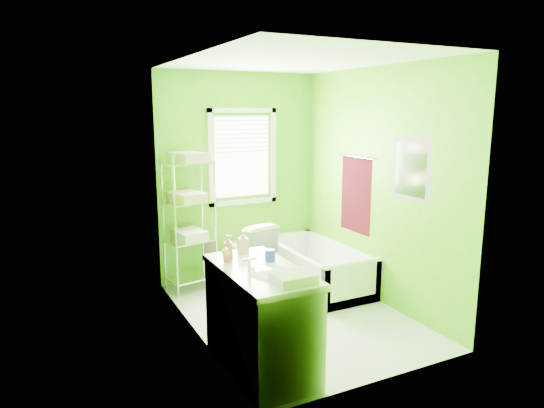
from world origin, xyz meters
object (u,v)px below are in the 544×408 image
bathtub (316,272)px  vanity (261,315)px  toilet (247,251)px  wire_shelf_unit (190,207)px

bathtub → vanity: (-1.44, -1.46, 0.30)m
toilet → wire_shelf_unit: 0.95m
vanity → bathtub: bearing=45.3°
wire_shelf_unit → bathtub: bearing=-21.6°
bathtub → wire_shelf_unit: size_ratio=0.97×
toilet → wire_shelf_unit: size_ratio=0.47×
toilet → vanity: size_ratio=0.67×
bathtub → wire_shelf_unit: wire_shelf_unit is taller
toilet → wire_shelf_unit: wire_shelf_unit is taller
vanity → wire_shelf_unit: 2.09m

